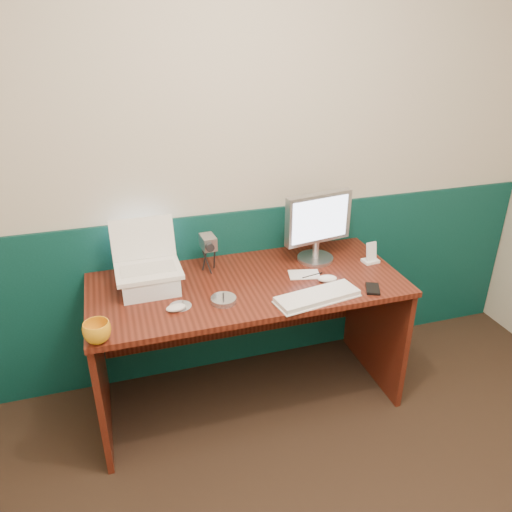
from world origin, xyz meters
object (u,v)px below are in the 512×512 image
object	(u,v)px
laptop	(146,249)
keyboard	(317,297)
monitor	(317,228)
mug	(97,332)
desk	(248,343)
camcorder	(209,255)

from	to	relation	value
laptop	keyboard	bearing A→B (deg)	-24.34
monitor	mug	distance (m)	1.27
laptop	keyboard	size ratio (longest dim) A/B	0.77
keyboard	laptop	bearing A→B (deg)	147.15
desk	mug	xyz separation A→B (m)	(-0.74, -0.31, 0.42)
laptop	monitor	xyz separation A→B (m)	(0.92, 0.07, -0.03)
laptop	camcorder	xyz separation A→B (m)	(0.33, 0.12, -0.14)
desk	laptop	xyz separation A→B (m)	(-0.48, 0.07, 0.60)
camcorder	laptop	bearing A→B (deg)	-164.83
keyboard	camcorder	xyz separation A→B (m)	(-0.43, 0.44, 0.08)
mug	laptop	bearing A→B (deg)	55.64
monitor	mug	xyz separation A→B (m)	(-1.18, -0.45, -0.15)
desk	keyboard	xyz separation A→B (m)	(0.28, -0.26, 0.39)
laptop	mug	bearing A→B (deg)	-125.37
monitor	desk	bearing A→B (deg)	-171.58
laptop	camcorder	world-z (taller)	laptop
laptop	camcorder	bearing A→B (deg)	18.79
keyboard	mug	size ratio (longest dim) A/B	3.54
laptop	keyboard	world-z (taller)	laptop
mug	keyboard	bearing A→B (deg)	2.64
monitor	keyboard	world-z (taller)	monitor
desk	camcorder	size ratio (longest dim) A/B	8.78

